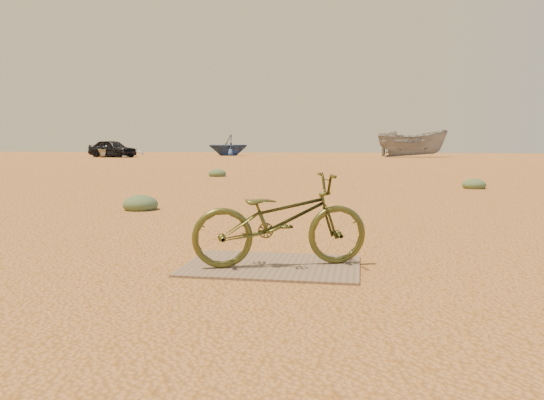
% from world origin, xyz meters
% --- Properties ---
extents(ground, '(120.00, 120.00, 0.00)m').
position_xyz_m(ground, '(0.00, 0.00, 0.00)').
color(ground, '#BD7F48').
rests_on(ground, ground).
extents(plywood_board, '(1.59, 1.06, 0.02)m').
position_xyz_m(plywood_board, '(0.49, 0.08, 0.01)').
color(plywood_board, '#77604C').
rests_on(plywood_board, ground).
extents(bicycle, '(1.69, 1.06, 0.84)m').
position_xyz_m(bicycle, '(0.57, 0.06, 0.44)').
color(bicycle, '#474C1E').
rests_on(bicycle, plywood_board).
extents(car, '(4.46, 2.88, 1.41)m').
position_xyz_m(car, '(-18.63, 35.66, 0.71)').
color(car, black).
rests_on(car, ground).
extents(boat_near_left, '(3.94, 5.39, 1.09)m').
position_xyz_m(boat_near_left, '(-19.11, 37.02, 0.54)').
color(boat_near_left, silver).
rests_on(boat_near_left, ground).
extents(boat_far_left, '(4.81, 4.68, 1.93)m').
position_xyz_m(boat_far_left, '(-10.77, 42.82, 0.96)').
color(boat_far_left, navy).
rests_on(boat_far_left, ground).
extents(boat_mid_right, '(5.94, 2.95, 2.20)m').
position_xyz_m(boat_mid_right, '(5.37, 40.13, 1.10)').
color(boat_mid_right, gray).
rests_on(boat_mid_right, ground).
extents(kale_a, '(0.59, 0.59, 0.33)m').
position_xyz_m(kale_a, '(-2.42, 3.84, 0.00)').
color(kale_a, '#5D764C').
rests_on(kale_a, ground).
extents(kale_b, '(0.58, 0.58, 0.32)m').
position_xyz_m(kale_b, '(4.07, 9.26, 0.00)').
color(kale_b, '#5D764C').
rests_on(kale_b, ground).
extents(kale_c, '(0.60, 0.60, 0.33)m').
position_xyz_m(kale_c, '(-3.56, 12.88, 0.00)').
color(kale_c, '#5D764C').
rests_on(kale_c, ground).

